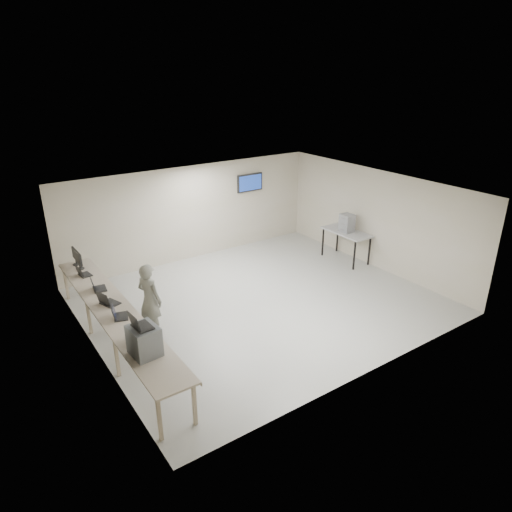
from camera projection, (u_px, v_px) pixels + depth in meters
room at (261, 248)px, 10.86m from camera, size 8.01×7.01×2.81m
workbench at (115, 313)px, 9.15m from camera, size 0.76×6.00×0.90m
equipment_box at (144, 341)px, 7.62m from camera, size 0.48×0.54×0.53m
laptop_on_box at (139, 324)px, 7.46m from camera, size 0.33×0.39×0.29m
laptop_0 at (137, 336)px, 8.09m from camera, size 0.36×0.39×0.27m
laptop_1 at (118, 315)px, 8.80m from camera, size 0.39×0.42×0.28m
laptop_2 at (107, 301)px, 9.29m from camera, size 0.42×0.45×0.29m
laptop_3 at (97, 287)px, 9.90m from camera, size 0.35×0.40×0.28m
laptop_4 at (83, 273)px, 10.58m from camera, size 0.31×0.36×0.25m
monitor_near at (79, 259)px, 10.86m from camera, size 0.19×0.43×0.43m
monitor_far at (75, 255)px, 11.10m from camera, size 0.19×0.42×0.42m
soldier at (150, 300)px, 9.65m from camera, size 0.61×0.71×1.65m
side_table at (346, 234)px, 13.45m from camera, size 0.71×1.52×0.91m
storage_bins at (347, 223)px, 13.31m from camera, size 0.33×0.37×0.53m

